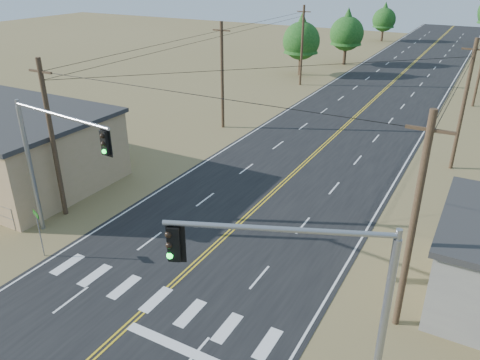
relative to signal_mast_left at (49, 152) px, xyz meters
The scene contains 12 objects.
road 22.49m from the signal_mast_left, 68.28° to the left, with size 15.00×200.00×0.02m, color black.
utility_pole_left_near 3.34m from the signal_mast_left, 137.17° to the left, with size 1.80×0.30×10.00m.
utility_pole_left_mid 22.39m from the signal_mast_left, 96.24° to the left, with size 1.80×0.30×10.00m.
utility_pole_left_far 42.33m from the signal_mast_left, 93.29° to the left, with size 1.80×0.30×10.00m.
utility_pole_right_near 18.71m from the signal_mast_left, ahead, with size 1.80×0.30×10.00m.
utility_pole_right_mid 28.99m from the signal_mast_left, 50.16° to the left, with size 1.80×0.30×10.00m.
signal_mast_left is the anchor object (origin of this frame).
signal_mast_right 17.37m from the signal_mast_left, 13.64° to the right, with size 6.58×2.97×7.91m.
street_sign 4.09m from the signal_mast_left, 81.27° to the right, with size 0.78×0.33×2.76m.
tree_left_near 48.08m from the signal_mast_left, 95.70° to the left, with size 5.21×5.21×8.68m.
tree_left_mid 58.23m from the signal_mast_left, 91.42° to the left, with size 5.17×5.17×8.62m.
tree_left_far 85.44m from the signal_mast_left, 91.37° to the left, with size 4.60×4.60×7.66m.
Camera 1 is at (12.26, -5.82, 14.85)m, focal length 35.00 mm.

